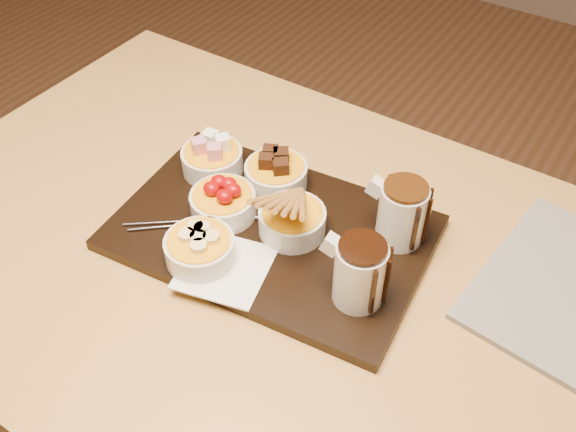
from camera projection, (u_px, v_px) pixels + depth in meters
The scene contains 11 objects.
dining_table at pixel (267, 292), 1.02m from camera, with size 1.20×0.80×0.75m.
serving_board at pixel (271, 232), 0.97m from camera, with size 0.46×0.30×0.02m, color black.
napkin at pixel (225, 268), 0.90m from camera, with size 0.12×0.12×0.00m, color white.
bowl_marshmallows at pixel (212, 161), 1.04m from camera, with size 0.10×0.10×0.04m, color beige.
bowl_cake at pixel (276, 176), 1.02m from camera, with size 0.10×0.10×0.04m, color beige.
bowl_strawberries at pixel (223, 204), 0.97m from camera, with size 0.10×0.10×0.04m, color beige.
bowl_biscotti at pixel (292, 222), 0.94m from camera, with size 0.10×0.10×0.04m, color beige.
bowl_bananas at pixel (200, 250), 0.90m from camera, with size 0.10×0.10×0.04m, color beige.
pitcher_dark_chocolate at pixel (360, 274), 0.84m from camera, with size 0.07×0.07×0.09m, color silver.
pitcher_milk_chocolate at pixel (402, 214), 0.91m from camera, with size 0.07×0.07×0.09m, color silver.
fondue_skewers at pixel (210, 220), 0.97m from camera, with size 0.26×0.03×0.01m, color silver, non-canonical shape.
Camera 1 is at (0.38, -0.52, 1.46)m, focal length 40.00 mm.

